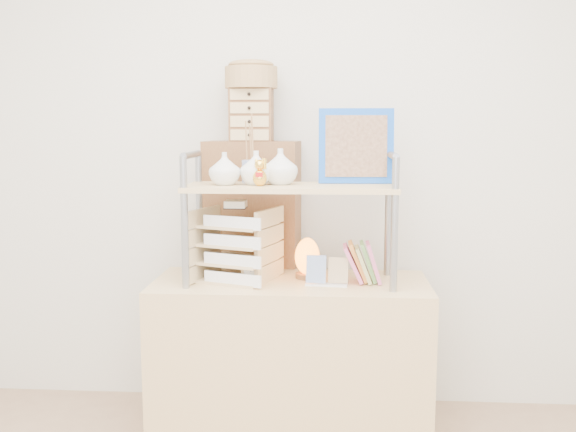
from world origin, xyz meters
name	(u,v)px	position (x,y,z in m)	size (l,w,h in m)	color
room_shell	(273,32)	(0.00, 0.39, 1.69)	(3.42, 3.41, 2.61)	silver
desk	(291,363)	(0.00, 1.20, 0.38)	(1.20, 0.50, 0.75)	tan
cabinet	(253,277)	(-0.21, 1.57, 0.68)	(0.45, 0.24, 1.35)	brown
hutch	(288,183)	(-0.01, 1.21, 1.18)	(0.90, 0.34, 0.75)	gray
letter_tray	(236,249)	(-0.24, 1.20, 0.89)	(0.36, 0.36, 0.35)	tan
salt_lamp	(307,258)	(0.07, 1.26, 0.84)	(0.12, 0.11, 0.18)	brown
desk_clock	(251,271)	(-0.16, 1.12, 0.81)	(0.09, 0.05, 0.12)	tan
postcard_stand	(327,277)	(0.16, 1.14, 0.79)	(0.18, 0.07, 0.13)	white
drawer_chest	(251,115)	(-0.21, 1.55, 1.48)	(0.20, 0.16, 0.25)	brown
woven_basket	(251,78)	(-0.21, 1.55, 1.65)	(0.25, 0.25, 0.10)	#946B43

